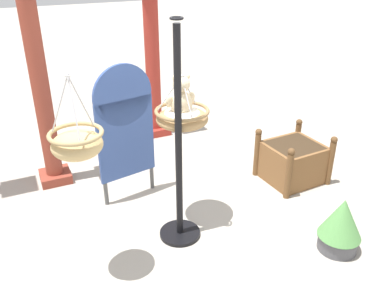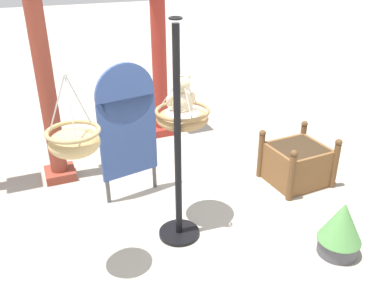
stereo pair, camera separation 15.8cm
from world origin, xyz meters
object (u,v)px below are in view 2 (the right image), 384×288
(teddy_bear, at_px, (181,98))
(greenhouse_pillar_far_back, at_px, (43,70))
(greenhouse_pillar_right, at_px, (159,59))
(display_sign_board, at_px, (127,122))
(potted_plant_bushy_green, at_px, (116,146))
(display_pole_central, at_px, (178,179))
(potted_plant_tall_leafy, at_px, (341,229))
(hanging_basket_with_teddy, at_px, (182,117))
(wooden_planter_box, at_px, (297,163))
(hanging_basket_left_high, at_px, (74,141))
(potted_plant_flowering_red, at_px, (118,110))

(teddy_bear, distance_m, greenhouse_pillar_far_back, 1.91)
(greenhouse_pillar_right, bearing_deg, display_sign_board, -119.90)
(teddy_bear, xyz_separation_m, greenhouse_pillar_far_back, (-1.20, 1.49, 0.03))
(potted_plant_bushy_green, relative_size, display_sign_board, 0.32)
(teddy_bear, xyz_separation_m, greenhouse_pillar_right, (0.55, 2.37, -0.21))
(teddy_bear, distance_m, potted_plant_bushy_green, 2.31)
(teddy_bear, xyz_separation_m, display_sign_board, (-0.41, 0.70, -0.47))
(display_pole_central, height_order, potted_plant_tall_leafy, display_pole_central)
(hanging_basket_with_teddy, distance_m, greenhouse_pillar_far_back, 1.95)
(display_pole_central, distance_m, potted_plant_bushy_green, 2.21)
(display_pole_central, distance_m, greenhouse_pillar_right, 2.79)
(display_pole_central, xyz_separation_m, teddy_bear, (0.15, 0.27, 0.76))
(wooden_planter_box, bearing_deg, greenhouse_pillar_right, 117.15)
(greenhouse_pillar_right, distance_m, wooden_planter_box, 2.65)
(greenhouse_pillar_right, height_order, potted_plant_tall_leafy, greenhouse_pillar_right)
(teddy_bear, relative_size, potted_plant_tall_leafy, 0.74)
(wooden_planter_box, relative_size, potted_plant_bushy_green, 1.48)
(hanging_basket_left_high, xyz_separation_m, potted_plant_bushy_green, (0.79, 2.33, -1.26))
(wooden_planter_box, distance_m, potted_plant_tall_leafy, 1.42)
(potted_plant_tall_leafy, bearing_deg, teddy_bear, 136.48)
(greenhouse_pillar_far_back, distance_m, potted_plant_tall_leafy, 3.80)
(teddy_bear, bearing_deg, hanging_basket_left_high, -157.61)
(hanging_basket_left_high, height_order, potted_plant_flowering_red, hanging_basket_left_high)
(potted_plant_flowering_red, bearing_deg, greenhouse_pillar_right, -35.28)
(potted_plant_flowering_red, height_order, display_sign_board, display_sign_board)
(greenhouse_pillar_far_back, xyz_separation_m, potted_plant_flowering_red, (1.13, 1.33, -1.16))
(hanging_basket_left_high, xyz_separation_m, potted_plant_tall_leafy, (2.37, -0.71, -1.10))
(greenhouse_pillar_far_back, bearing_deg, greenhouse_pillar_right, 26.72)
(greenhouse_pillar_far_back, bearing_deg, hanging_basket_with_teddy, -51.55)
(greenhouse_pillar_right, xyz_separation_m, greenhouse_pillar_far_back, (-1.75, -0.88, 0.24))
(display_sign_board, bearing_deg, teddy_bear, -60.02)
(teddy_bear, height_order, display_sign_board, teddy_bear)
(greenhouse_pillar_right, height_order, greenhouse_pillar_far_back, greenhouse_pillar_far_back)
(greenhouse_pillar_far_back, height_order, wooden_planter_box, greenhouse_pillar_far_back)
(potted_plant_tall_leafy, height_order, potted_plant_bushy_green, potted_plant_tall_leafy)
(display_pole_central, distance_m, wooden_planter_box, 1.93)
(potted_plant_tall_leafy, bearing_deg, wooden_planter_box, 71.87)
(potted_plant_tall_leafy, bearing_deg, potted_plant_bushy_green, 117.39)
(display_pole_central, bearing_deg, potted_plant_bushy_green, 95.00)
(teddy_bear, bearing_deg, potted_plant_bushy_green, 100.25)
(greenhouse_pillar_right, bearing_deg, hanging_basket_with_teddy, -103.00)
(potted_plant_flowering_red, bearing_deg, greenhouse_pillar_far_back, -130.40)
(greenhouse_pillar_right, bearing_deg, potted_plant_tall_leafy, -79.11)
(greenhouse_pillar_far_back, distance_m, display_sign_board, 1.23)
(wooden_planter_box, distance_m, potted_plant_flowering_red, 3.17)
(hanging_basket_left_high, relative_size, potted_plant_flowering_red, 1.05)
(potted_plant_tall_leafy, height_order, display_sign_board, display_sign_board)
(hanging_basket_with_teddy, distance_m, potted_plant_tall_leafy, 1.95)
(potted_plant_bushy_green, bearing_deg, hanging_basket_with_teddy, -79.87)
(hanging_basket_with_teddy, distance_m, potted_plant_bushy_green, 2.22)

